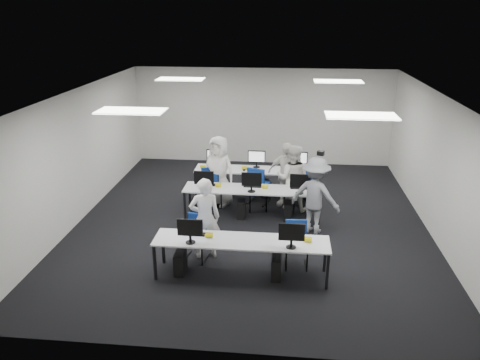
# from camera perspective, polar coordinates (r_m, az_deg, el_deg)

# --- Properties ---
(room) EXTENTS (9.00, 9.02, 3.00)m
(room) POSITION_cam_1_polar(r_m,az_deg,el_deg) (10.48, 1.43, 2.46)
(room) COLOR black
(room) RESTS_ON ground
(ceiling_panels) EXTENTS (5.20, 4.60, 0.02)m
(ceiling_panels) POSITION_cam_1_polar(r_m,az_deg,el_deg) (10.13, 1.50, 10.49)
(ceiling_panels) COLOR white
(ceiling_panels) RESTS_ON room
(desk_front) EXTENTS (3.20, 0.70, 0.73)m
(desk_front) POSITION_cam_1_polar(r_m,az_deg,el_deg) (8.58, 0.15, -7.65)
(desk_front) COLOR white
(desk_front) RESTS_ON ground
(desk_mid) EXTENTS (3.20, 0.70, 0.73)m
(desk_mid) POSITION_cam_1_polar(r_m,az_deg,el_deg) (10.94, 1.47, -1.31)
(desk_mid) COLOR white
(desk_mid) RESTS_ON ground
(desk_back) EXTENTS (3.20, 0.70, 0.73)m
(desk_back) POSITION_cam_1_polar(r_m,az_deg,el_deg) (12.25, 1.97, 1.07)
(desk_back) COLOR white
(desk_back) RESTS_ON ground
(equipment_front) EXTENTS (2.51, 0.41, 1.19)m
(equipment_front) POSITION_cam_1_polar(r_m,az_deg,el_deg) (8.74, -1.13, -9.52)
(equipment_front) COLOR #0E2AB8
(equipment_front) RESTS_ON desk_front
(equipment_mid) EXTENTS (2.91, 0.41, 1.19)m
(equipment_mid) POSITION_cam_1_polar(r_m,az_deg,el_deg) (11.06, 0.46, -2.87)
(equipment_mid) COLOR white
(equipment_mid) RESTS_ON desk_mid
(equipment_back) EXTENTS (2.91, 0.41, 1.19)m
(equipment_back) POSITION_cam_1_polar(r_m,az_deg,el_deg) (12.37, 2.84, -0.34)
(equipment_back) COLOR white
(equipment_back) RESTS_ON desk_back
(chair_0) EXTENTS (0.50, 0.54, 0.90)m
(chair_0) POSITION_cam_1_polar(r_m,az_deg,el_deg) (9.37, -5.37, -7.96)
(chair_0) COLOR navy
(chair_0) RESTS_ON ground
(chair_1) EXTENTS (0.46, 0.50, 0.88)m
(chair_1) POSITION_cam_1_polar(r_m,az_deg,el_deg) (9.16, 6.83, -8.75)
(chair_1) COLOR navy
(chair_1) RESTS_ON ground
(chair_2) EXTENTS (0.59, 0.61, 0.95)m
(chair_2) POSITION_cam_1_polar(r_m,az_deg,el_deg) (11.78, -3.49, -1.75)
(chair_2) COLOR navy
(chair_2) RESTS_ON ground
(chair_3) EXTENTS (0.54, 0.57, 0.91)m
(chair_3) POSITION_cam_1_polar(r_m,az_deg,el_deg) (11.56, 2.05, -2.22)
(chair_3) COLOR navy
(chair_3) RESTS_ON ground
(chair_4) EXTENTS (0.58, 0.61, 0.98)m
(chair_4) POSITION_cam_1_polar(r_m,az_deg,el_deg) (11.59, 7.36, -2.20)
(chair_4) COLOR navy
(chair_4) RESTS_ON ground
(chair_5) EXTENTS (0.55, 0.57, 0.87)m
(chair_5) POSITION_cam_1_polar(r_m,az_deg,el_deg) (11.90, -3.06, -1.63)
(chair_5) COLOR navy
(chair_5) RESTS_ON ground
(chair_6) EXTENTS (0.62, 0.65, 0.98)m
(chair_6) POSITION_cam_1_polar(r_m,az_deg,el_deg) (11.94, 2.29, -1.37)
(chair_6) COLOR navy
(chair_6) RESTS_ON ground
(chair_7) EXTENTS (0.52, 0.55, 0.82)m
(chair_7) POSITION_cam_1_polar(r_m,az_deg,el_deg) (11.92, 7.82, -1.83)
(chair_7) COLOR navy
(chair_7) RESTS_ON ground
(handbag) EXTENTS (0.38, 0.27, 0.29)m
(handbag) POSITION_cam_1_polar(r_m,az_deg,el_deg) (11.07, -4.25, -0.03)
(handbag) COLOR olive
(handbag) RESTS_ON desk_mid
(student_0) EXTENTS (0.69, 0.54, 1.67)m
(student_0) POSITION_cam_1_polar(r_m,az_deg,el_deg) (9.19, -4.31, -4.68)
(student_0) COLOR white
(student_0) RESTS_ON ground
(student_1) EXTENTS (0.89, 0.74, 1.65)m
(student_1) POSITION_cam_1_polar(r_m,az_deg,el_deg) (11.42, 6.45, 0.27)
(student_1) COLOR white
(student_1) RESTS_ON ground
(student_2) EXTENTS (1.01, 0.84, 1.78)m
(student_2) POSITION_cam_1_polar(r_m,az_deg,el_deg) (11.64, -2.59, 1.10)
(student_2) COLOR white
(student_2) RESTS_ON ground
(student_3) EXTENTS (1.04, 0.75, 1.64)m
(student_3) POSITION_cam_1_polar(r_m,az_deg,el_deg) (11.65, 5.61, 0.68)
(student_3) COLOR white
(student_3) RESTS_ON ground
(photographer) EXTENTS (1.27, 1.03, 1.72)m
(photographer) POSITION_cam_1_polar(r_m,az_deg,el_deg) (10.32, 9.16, -1.88)
(photographer) COLOR gray
(photographer) RESTS_ON ground
(dslr_camera) EXTENTS (0.20, 0.22, 0.10)m
(dslr_camera) POSITION_cam_1_polar(r_m,az_deg,el_deg) (10.18, 9.81, 3.24)
(dslr_camera) COLOR black
(dslr_camera) RESTS_ON photographer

